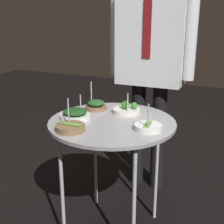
% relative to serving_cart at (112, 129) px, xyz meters
% --- Properties ---
extents(serving_cart, '(0.69, 0.69, 0.70)m').
position_rel_serving_cart_xyz_m(serving_cart, '(0.00, 0.00, 0.00)').
color(serving_cart, '#939399').
rests_on(serving_cart, ground_plane).
extents(bowl_broccoli_near_rim, '(0.16, 0.16, 0.13)m').
position_rel_serving_cart_xyz_m(bowl_broccoli_near_rim, '(0.02, 0.16, 0.07)').
color(bowl_broccoli_near_rim, silver).
rests_on(bowl_broccoli_near_rim, serving_cart).
extents(bowl_spinach_front_left, '(0.13, 0.13, 0.17)m').
position_rel_serving_cart_xyz_m(bowl_spinach_front_left, '(-0.17, 0.15, 0.07)').
color(bowl_spinach_front_left, brown).
rests_on(bowl_spinach_front_left, serving_cart).
extents(bowl_spinach_front_center, '(0.16, 0.16, 0.13)m').
position_rel_serving_cart_xyz_m(bowl_spinach_front_center, '(-0.20, -0.05, 0.07)').
color(bowl_spinach_front_center, white).
rests_on(bowl_spinach_front_center, serving_cart).
extents(bowl_asparagus_mid_right, '(0.14, 0.14, 0.15)m').
position_rel_serving_cart_xyz_m(bowl_asparagus_mid_right, '(0.22, -0.05, 0.06)').
color(bowl_asparagus_mid_right, white).
rests_on(bowl_asparagus_mid_right, serving_cart).
extents(bowl_asparagus_mid_left, '(0.15, 0.15, 0.15)m').
position_rel_serving_cart_xyz_m(bowl_asparagus_mid_left, '(-0.13, -0.21, 0.07)').
color(bowl_asparagus_mid_left, brown).
rests_on(bowl_asparagus_mid_left, serving_cart).
extents(waiter_figure, '(0.58, 0.22, 1.58)m').
position_rel_serving_cart_xyz_m(waiter_figure, '(0.04, 0.58, 0.35)').
color(waiter_figure, black).
rests_on(waiter_figure, ground_plane).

